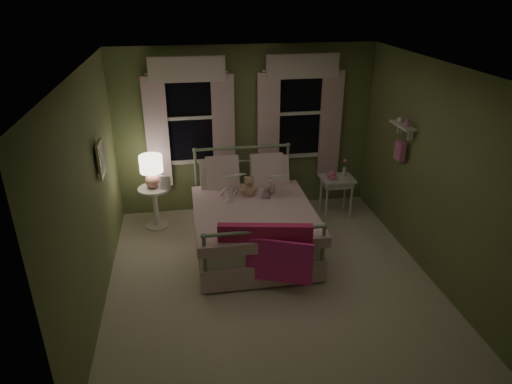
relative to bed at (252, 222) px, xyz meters
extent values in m
plane|color=beige|center=(0.11, -0.80, -0.38)|extent=(4.20, 4.20, 0.00)
plane|color=white|center=(0.11, -0.80, 2.22)|extent=(4.20, 4.20, 0.00)
plane|color=#748550|center=(0.11, 1.30, 0.92)|extent=(4.00, 0.00, 4.00)
plane|color=#748550|center=(0.11, -2.90, 0.92)|extent=(4.00, 0.00, 4.00)
plane|color=#748550|center=(-1.89, -0.80, 0.92)|extent=(0.00, 4.20, 4.20)
plane|color=#748550|center=(2.11, -0.80, 0.92)|extent=(0.00, 4.20, 4.20)
cube|color=white|center=(0.00, -0.03, 0.04)|extent=(1.44, 1.94, 0.26)
cube|color=white|center=(0.00, -0.03, -0.20)|extent=(1.54, 2.02, 0.30)
cube|color=white|center=(0.00, -0.18, 0.22)|extent=(1.58, 1.75, 0.14)
cylinder|color=#9EB793|center=(-0.69, -0.03, -0.08)|extent=(0.04, 1.90, 0.04)
cylinder|color=#9EB793|center=(0.69, -0.03, -0.08)|extent=(0.04, 1.90, 0.04)
cylinder|color=#9EB793|center=(-0.71, 0.94, 0.19)|extent=(0.04, 0.04, 1.15)
cylinder|color=#9EB793|center=(0.71, 0.94, 0.19)|extent=(0.04, 0.04, 1.15)
sphere|color=#9EB793|center=(-0.71, 0.94, 0.77)|extent=(0.07, 0.07, 0.07)
sphere|color=#9EB793|center=(0.71, 0.94, 0.77)|extent=(0.07, 0.07, 0.07)
cylinder|color=#9EB793|center=(0.00, 0.94, 0.77)|extent=(1.42, 0.04, 0.04)
cylinder|color=#9EB793|center=(0.00, 0.94, 0.55)|extent=(1.38, 0.03, 0.03)
cylinder|color=#9EB793|center=(-0.71, -1.00, 0.02)|extent=(0.04, 0.04, 0.80)
cylinder|color=#9EB793|center=(0.71, -1.00, 0.02)|extent=(0.04, 0.04, 0.80)
sphere|color=#9EB793|center=(-0.71, -1.00, 0.42)|extent=(0.07, 0.07, 0.07)
sphere|color=#9EB793|center=(0.71, -1.00, 0.42)|extent=(0.07, 0.07, 0.07)
cylinder|color=#9EB793|center=(0.00, -1.00, 0.42)|extent=(1.42, 0.04, 0.04)
cube|color=white|center=(-0.38, 0.67, 0.42)|extent=(0.55, 0.32, 0.57)
cube|color=white|center=(0.38, 0.67, 0.42)|extent=(0.55, 0.32, 0.57)
cube|color=white|center=(-0.33, 0.67, 0.50)|extent=(0.48, 0.30, 0.51)
cube|color=white|center=(0.33, 0.67, 0.50)|extent=(0.48, 0.30, 0.51)
cube|color=#D52968|center=(0.00, -1.00, 0.34)|extent=(1.10, 0.30, 0.32)
cube|color=#F52FA1|center=(0.00, -1.07, 0.07)|extent=(1.04, 0.44, 0.55)
imported|color=#F7D1DD|center=(-0.28, 0.42, 0.57)|extent=(0.29, 0.21, 0.76)
imported|color=#F7D1DD|center=(0.28, 0.42, 0.52)|extent=(0.38, 0.33, 0.66)
imported|color=beige|center=(-0.28, 0.17, 0.58)|extent=(0.23, 0.18, 0.26)
imported|color=beige|center=(0.28, 0.17, 0.54)|extent=(0.20, 0.12, 0.26)
sphere|color=tan|center=(0.00, 0.27, 0.37)|extent=(0.20, 0.20, 0.20)
sphere|color=tan|center=(0.00, 0.25, 0.51)|extent=(0.14, 0.14, 0.14)
sphere|color=tan|center=(-0.05, 0.25, 0.56)|extent=(0.05, 0.05, 0.05)
sphere|color=tan|center=(0.04, 0.25, 0.56)|extent=(0.05, 0.05, 0.05)
sphere|color=tan|center=(-0.08, 0.24, 0.39)|extent=(0.08, 0.08, 0.08)
sphere|color=tan|center=(0.08, 0.24, 0.39)|extent=(0.08, 0.08, 0.08)
sphere|color=#8C6B51|center=(0.00, 0.20, 0.50)|extent=(0.05, 0.05, 0.05)
cylinder|color=white|center=(-1.35, 0.79, 0.25)|extent=(0.46, 0.46, 0.04)
cylinder|color=white|center=(-1.35, 0.79, -0.06)|extent=(0.08, 0.08, 0.60)
cylinder|color=white|center=(-1.35, 0.79, -0.37)|extent=(0.34, 0.34, 0.03)
sphere|color=#E69888|center=(-1.35, 0.79, 0.39)|extent=(0.22, 0.22, 0.22)
cylinder|color=pink|center=(-1.35, 0.79, 0.51)|extent=(0.03, 0.03, 0.13)
cylinder|color=#FFEAC6|center=(-1.35, 0.79, 0.65)|extent=(0.33, 0.33, 0.24)
imported|color=beige|center=(-1.25, 0.71, 0.27)|extent=(0.23, 0.27, 0.02)
cube|color=white|center=(1.46, 0.72, 0.25)|extent=(0.50, 0.40, 0.04)
cube|color=white|center=(1.46, 0.72, 0.18)|extent=(0.44, 0.34, 0.08)
cylinder|color=white|center=(1.26, 0.57, -0.07)|extent=(0.04, 0.04, 0.60)
cylinder|color=white|center=(1.66, 0.57, -0.07)|extent=(0.04, 0.04, 0.60)
cylinder|color=white|center=(1.26, 0.87, -0.07)|extent=(0.04, 0.04, 0.60)
cylinder|color=white|center=(1.66, 0.87, -0.07)|extent=(0.04, 0.04, 0.60)
sphere|color=pink|center=(1.36, 0.72, 0.33)|extent=(0.14, 0.14, 0.14)
cube|color=pink|center=(1.36, 0.63, 0.31)|extent=(0.10, 0.05, 0.04)
cylinder|color=white|center=(1.58, 0.77, 0.34)|extent=(0.05, 0.05, 0.14)
cylinder|color=#4C7F3F|center=(1.58, 0.77, 0.45)|extent=(0.01, 0.01, 0.12)
sphere|color=pink|center=(1.58, 0.77, 0.52)|extent=(0.06, 0.06, 0.06)
cube|color=black|center=(-0.74, 1.28, 1.17)|extent=(0.76, 0.02, 1.35)
cube|color=white|center=(-0.74, 1.26, 1.87)|extent=(0.84, 0.05, 0.06)
cube|color=white|center=(-0.74, 1.26, 0.47)|extent=(0.84, 0.05, 0.06)
cube|color=white|center=(-1.14, 1.26, 1.17)|extent=(0.06, 0.05, 1.40)
cube|color=white|center=(-0.34, 1.26, 1.17)|extent=(0.06, 0.05, 1.40)
cube|color=white|center=(-0.74, 1.26, 1.17)|extent=(0.76, 0.04, 0.05)
cube|color=white|center=(-1.24, 1.22, 0.97)|extent=(0.34, 0.06, 1.70)
cube|color=white|center=(-0.24, 1.22, 0.97)|extent=(0.34, 0.06, 1.70)
cube|color=white|center=(-0.74, 1.20, 1.90)|extent=(1.10, 0.08, 0.36)
cylinder|color=white|center=(-0.74, 1.24, 1.84)|extent=(1.20, 0.03, 0.03)
cube|color=black|center=(0.96, 1.28, 1.17)|extent=(0.76, 0.02, 1.35)
cube|color=white|center=(0.96, 1.26, 1.87)|extent=(0.84, 0.05, 0.06)
cube|color=white|center=(0.96, 1.26, 0.47)|extent=(0.84, 0.05, 0.06)
cube|color=white|center=(0.56, 1.26, 1.17)|extent=(0.06, 0.05, 1.40)
cube|color=white|center=(1.36, 1.26, 1.17)|extent=(0.06, 0.05, 1.40)
cube|color=white|center=(0.96, 1.26, 1.17)|extent=(0.76, 0.04, 0.05)
cube|color=white|center=(0.46, 1.22, 0.97)|extent=(0.34, 0.06, 1.70)
cube|color=silver|center=(1.46, 1.22, 0.97)|extent=(0.34, 0.06, 1.70)
cube|color=white|center=(0.96, 1.20, 1.90)|extent=(1.10, 0.08, 0.36)
cylinder|color=white|center=(0.96, 1.24, 1.84)|extent=(1.20, 0.03, 0.03)
cube|color=white|center=(2.00, -0.10, 1.32)|extent=(0.15, 0.50, 0.03)
cube|color=white|center=(2.04, -0.25, 1.24)|extent=(0.06, 0.03, 0.14)
cube|color=white|center=(2.04, 0.05, 1.24)|extent=(0.06, 0.03, 0.14)
cylinder|color=pink|center=(2.00, -0.20, 1.39)|extent=(0.06, 0.06, 0.10)
sphere|color=white|center=(2.00, 0.00, 1.37)|extent=(0.08, 0.08, 0.08)
cube|color=pink|center=(2.01, -0.10, 0.97)|extent=(0.08, 0.18, 0.26)
cube|color=beige|center=(-1.84, -0.20, 1.12)|extent=(0.03, 0.32, 0.42)
cube|color=silver|center=(-1.83, -0.20, 1.12)|extent=(0.01, 0.25, 0.34)
camera|label=1|loc=(-0.85, -5.50, 3.02)|focal=32.00mm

